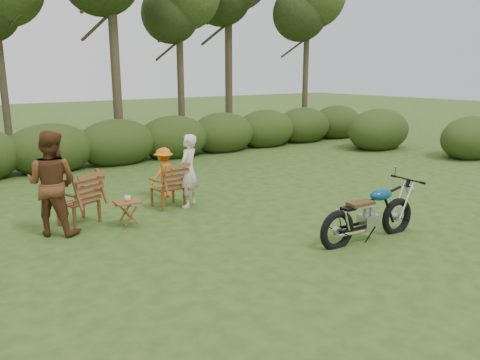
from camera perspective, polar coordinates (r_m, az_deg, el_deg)
ground at (r=7.91m, az=10.55°, el=-8.19°), size 80.00×80.00×0.00m
tree_line at (r=15.91m, az=-14.76°, el=16.23°), size 22.52×11.62×8.14m
motorcycle at (r=8.47m, az=15.25°, el=-6.98°), size 2.07×0.93×1.15m
lawn_chair_right at (r=10.20m, az=-8.72°, el=-3.21°), size 0.72×0.72×0.98m
lawn_chair_left at (r=9.48m, az=-18.94°, el=-5.07°), size 0.93×0.93×1.04m
side_table at (r=9.01m, az=-13.49°, el=-4.03°), size 0.49×0.42×0.48m
cup at (r=8.97m, az=-13.57°, el=-2.17°), size 0.14×0.14×0.10m
adult_a at (r=10.15m, az=-6.20°, el=-3.21°), size 0.68×0.64×1.56m
adult_b at (r=9.08m, az=-21.45°, el=-6.09°), size 1.14×1.13×1.86m
child at (r=10.93m, az=-9.14°, el=-2.12°), size 0.85×0.66×1.16m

